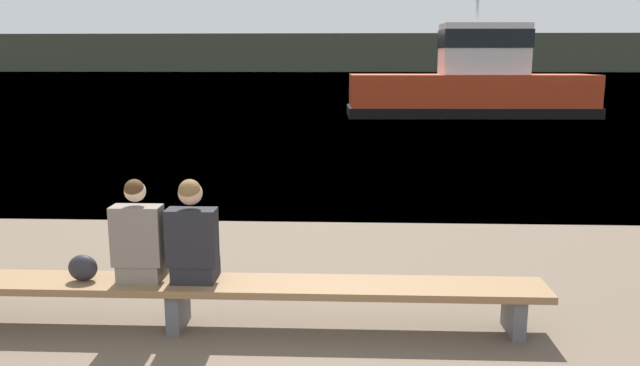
{
  "coord_description": "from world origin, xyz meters",
  "views": [
    {
      "loc": [
        0.76,
        -2.69,
        2.47
      ],
      "look_at": [
        0.4,
        5.75,
        0.8
      ],
      "focal_mm": 35.0,
      "sensor_mm": 36.0,
      "label": 1
    }
  ],
  "objects": [
    {
      "name": "water_surface",
      "position": [
        0.0,
        126.66,
        0.0
      ],
      "size": [
        240.0,
        240.0,
        0.0
      ],
      "primitive_type": "plane",
      "color": "#426B8E",
      "rests_on": "ground"
    },
    {
      "name": "far_shoreline",
      "position": [
        0.0,
        137.63,
        4.0
      ],
      "size": [
        600.0,
        12.0,
        8.01
      ],
      "primitive_type": "cube",
      "color": "#424738",
      "rests_on": "ground"
    },
    {
      "name": "bench_main",
      "position": [
        -0.8,
        2.75,
        0.37
      ],
      "size": [
        6.82,
        0.53,
        0.45
      ],
      "color": "brown",
      "rests_on": "ground"
    },
    {
      "name": "person_left",
      "position": [
        -1.14,
        2.75,
        0.86
      ],
      "size": [
        0.45,
        0.38,
        0.97
      ],
      "color": "#70665B",
      "rests_on": "bench_main"
    },
    {
      "name": "person_right",
      "position": [
        -0.64,
        2.75,
        0.88
      ],
      "size": [
        0.45,
        0.39,
        0.97
      ],
      "color": "black",
      "rests_on": "bench_main"
    },
    {
      "name": "shopping_bag",
      "position": [
        -1.68,
        2.73,
        0.58
      ],
      "size": [
        0.27,
        0.17,
        0.25
      ],
      "color": "#232328",
      "rests_on": "bench_main"
    },
    {
      "name": "tugboat_red",
      "position": [
        6.35,
        25.52,
        1.27
      ],
      "size": [
        10.94,
        3.4,
        7.24
      ],
      "rotation": [
        0.0,
        0.0,
        1.6
      ],
      "color": "red",
      "rests_on": "water_surface"
    }
  ]
}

